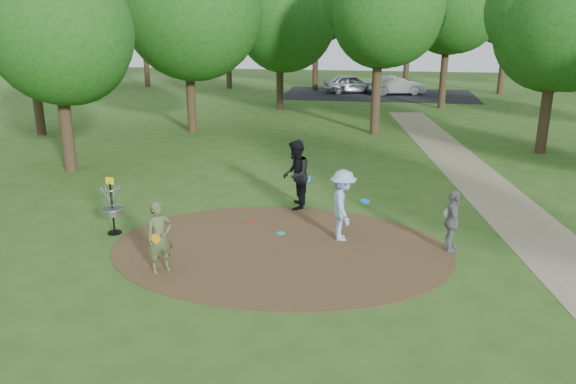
# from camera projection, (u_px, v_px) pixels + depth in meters

# --- Properties ---
(ground) EXTENTS (100.00, 100.00, 0.00)m
(ground) POSITION_uv_depth(u_px,v_px,m) (280.00, 249.00, 13.84)
(ground) COLOR #2D5119
(ground) RESTS_ON ground
(dirt_clearing) EXTENTS (8.40, 8.40, 0.02)m
(dirt_clearing) POSITION_uv_depth(u_px,v_px,m) (280.00, 248.00, 13.84)
(dirt_clearing) COLOR #47301C
(dirt_clearing) RESTS_ON ground
(footpath) EXTENTS (7.55, 39.89, 0.01)m
(footpath) POSITION_uv_depth(u_px,v_px,m) (537.00, 235.00, 14.69)
(footpath) COLOR #8C7A5B
(footpath) RESTS_ON ground
(parking_lot) EXTENTS (14.00, 8.00, 0.01)m
(parking_lot) POSITION_uv_depth(u_px,v_px,m) (378.00, 95.00, 41.78)
(parking_lot) COLOR black
(parking_lot) RESTS_ON ground
(player_observer_with_disc) EXTENTS (0.70, 0.70, 1.64)m
(player_observer_with_disc) POSITION_uv_depth(u_px,v_px,m) (160.00, 237.00, 12.37)
(player_observer_with_disc) COLOR #4E5B34
(player_observer_with_disc) RESTS_ON ground
(player_throwing_with_disc) EXTENTS (1.17, 1.31, 1.84)m
(player_throwing_with_disc) POSITION_uv_depth(u_px,v_px,m) (343.00, 205.00, 14.16)
(player_throwing_with_disc) COLOR #94B9DD
(player_throwing_with_disc) RESTS_ON ground
(player_walking_with_disc) EXTENTS (0.86, 1.03, 2.06)m
(player_walking_with_disc) POSITION_uv_depth(u_px,v_px,m) (296.00, 175.00, 16.51)
(player_walking_with_disc) COLOR black
(player_walking_with_disc) RESTS_ON ground
(player_waiting_with_disc) EXTENTS (0.45, 0.93, 1.54)m
(player_waiting_with_disc) POSITION_uv_depth(u_px,v_px,m) (452.00, 221.00, 13.48)
(player_waiting_with_disc) COLOR gray
(player_waiting_with_disc) RESTS_ON ground
(disc_ground_cyan) EXTENTS (0.22, 0.22, 0.02)m
(disc_ground_cyan) POSITION_uv_depth(u_px,v_px,m) (281.00, 233.00, 14.76)
(disc_ground_cyan) COLOR #19A7CB
(disc_ground_cyan) RESTS_ON dirt_clearing
(disc_ground_red) EXTENTS (0.22, 0.22, 0.02)m
(disc_ground_red) POSITION_uv_depth(u_px,v_px,m) (251.00, 222.00, 15.53)
(disc_ground_red) COLOR red
(disc_ground_red) RESTS_ON dirt_clearing
(car_left) EXTENTS (4.40, 2.73, 1.40)m
(car_left) POSITION_uv_depth(u_px,v_px,m) (351.00, 84.00, 42.43)
(car_left) COLOR #A3A5AB
(car_left) RESTS_ON ground
(car_right) EXTENTS (4.31, 2.59, 1.34)m
(car_right) POSITION_uv_depth(u_px,v_px,m) (397.00, 86.00, 41.44)
(car_right) COLOR #ADB1B6
(car_right) RESTS_ON ground
(disc_golf_basket) EXTENTS (0.63, 0.63, 1.54)m
(disc_golf_basket) POSITION_uv_depth(u_px,v_px,m) (112.00, 202.00, 14.57)
(disc_golf_basket) COLOR black
(disc_golf_basket) RESTS_ON ground
(tree_ring) EXTENTS (36.64, 45.03, 8.85)m
(tree_ring) POSITION_uv_depth(u_px,v_px,m) (336.00, 26.00, 21.66)
(tree_ring) COLOR #332316
(tree_ring) RESTS_ON ground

